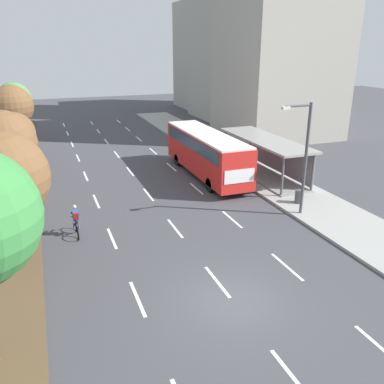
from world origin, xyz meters
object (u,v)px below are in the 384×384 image
bus (206,150)px  median_tree_farthest (14,100)px  bus_shelter (267,153)px  median_tree_third (2,144)px  median_tree_fourth (14,133)px  median_tree_fifth (12,106)px  streetlight (304,152)px  median_tree_second (0,178)px  trash_bin (299,196)px  cyclist (76,222)px

bus → median_tree_farthest: median_tree_farthest is taller
median_tree_farthest → bus_shelter: bearing=-46.8°
median_tree_third → median_tree_fourth: size_ratio=1.22×
median_tree_fifth → median_tree_fourth: bearing=-88.2°
median_tree_third → median_tree_fourth: 6.66m
median_tree_fifth → streetlight: 25.35m
median_tree_fifth → median_tree_farthest: median_tree_fifth is taller
streetlight → bus_shelter: bearing=73.8°
bus_shelter → bus: (-4.28, 1.85, 0.20)m
bus_shelter → median_tree_farthest: (-17.99, 19.15, 2.52)m
bus_shelter → streetlight: 7.83m
median_tree_second → median_tree_farthest: median_tree_second is taller
bus → trash_bin: size_ratio=13.28×
cyclist → median_tree_farthest: bearing=97.7°
bus_shelter → median_tree_fifth: size_ratio=1.54×
bus_shelter → streetlight: (-2.11, -7.26, 2.02)m
median_tree_farthest → streetlight: bearing=-59.0°
trash_bin → bus: bearing=112.6°
cyclist → median_tree_second: median_tree_second is taller
cyclist → median_tree_fifth: size_ratio=0.29×
median_tree_second → streetlight: streetlight is taller
cyclist → median_tree_farthest: 25.02m
bus_shelter → median_tree_fourth: (-17.72, 5.91, 1.67)m
bus_shelter → median_tree_second: median_tree_second is taller
cyclist → median_tree_fifth: bearing=100.3°
bus_shelter → median_tree_farthest: size_ratio=1.62×
median_tree_second → median_tree_fourth: size_ratio=1.24×
median_tree_fourth → trash_bin: (16.65, -11.75, -2.96)m
median_tree_fifth → trash_bin: bearing=-47.5°
streetlight → median_tree_farthest: bearing=121.0°
bus_shelter → cyclist: bearing=-159.9°
bus → median_tree_second: median_tree_second is taller
median_tree_third → median_tree_farthest: size_ratio=1.01×
cyclist → median_tree_second: (-3.06, -1.95, 3.38)m
streetlight → trash_bin: 3.75m
cyclist → median_tree_third: (-3.33, 4.67, 3.43)m
median_tree_third → streetlight: bearing=-22.4°
cyclist → median_tree_third: size_ratio=0.30×
median_tree_second → streetlight: (15.64, 0.07, -0.28)m
trash_bin → streetlight: bearing=-125.9°
cyclist → median_tree_third: median_tree_third is taller
bus → median_tree_second: 16.44m
median_tree_fourth → streetlight: (15.61, -13.17, 0.36)m
median_tree_third → median_tree_farthest: median_tree_third is taller
bus → median_tree_third: size_ratio=1.86×
bus_shelter → trash_bin: size_ratio=11.42×
cyclist → median_tree_fourth: size_ratio=0.37×
trash_bin → bus_shelter: bearing=79.6°
median_tree_third → cyclist: bearing=-54.5°
median_tree_second → median_tree_fifth: (-0.18, 19.86, 0.46)m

